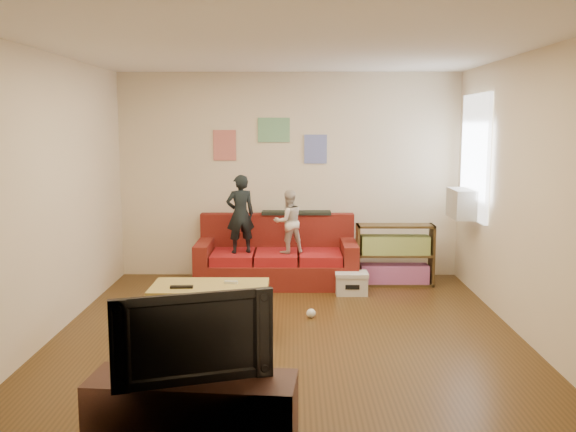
{
  "coord_description": "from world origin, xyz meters",
  "views": [
    {
      "loc": [
        0.05,
        -6.01,
        2.03
      ],
      "look_at": [
        0.0,
        0.8,
        1.05
      ],
      "focal_mm": 40.0,
      "sensor_mm": 36.0,
      "label": 1
    }
  ],
  "objects_px": {
    "tv_stand": "(193,415)",
    "television": "(191,334)",
    "coffee_table": "(210,292)",
    "bookshelf": "(395,258)",
    "file_box": "(351,283)",
    "sofa": "(277,260)",
    "child_a": "(240,214)",
    "child_b": "(288,222)"
  },
  "relations": [
    {
      "from": "bookshelf",
      "to": "tv_stand",
      "type": "height_order",
      "value": "bookshelf"
    },
    {
      "from": "bookshelf",
      "to": "child_a",
      "type": "bearing_deg",
      "value": -178.27
    },
    {
      "from": "sofa",
      "to": "file_box",
      "type": "distance_m",
      "value": 1.08
    },
    {
      "from": "child_b",
      "to": "bookshelf",
      "type": "bearing_deg",
      "value": 159.94
    },
    {
      "from": "child_a",
      "to": "bookshelf",
      "type": "relative_size",
      "value": 1.02
    },
    {
      "from": "child_a",
      "to": "television",
      "type": "relative_size",
      "value": 1.01
    },
    {
      "from": "child_a",
      "to": "child_b",
      "type": "relative_size",
      "value": 1.25
    },
    {
      "from": "child_b",
      "to": "coffee_table",
      "type": "distance_m",
      "value": 2.11
    },
    {
      "from": "child_b",
      "to": "bookshelf",
      "type": "relative_size",
      "value": 0.81
    },
    {
      "from": "bookshelf",
      "to": "tv_stand",
      "type": "relative_size",
      "value": 0.76
    },
    {
      "from": "child_b",
      "to": "bookshelf",
      "type": "height_order",
      "value": "child_b"
    },
    {
      "from": "child_b",
      "to": "television",
      "type": "xyz_separation_m",
      "value": [
        -0.56,
        -4.15,
        -0.06
      ]
    },
    {
      "from": "sofa",
      "to": "child_a",
      "type": "distance_m",
      "value": 0.78
    },
    {
      "from": "child_b",
      "to": "bookshelf",
      "type": "distance_m",
      "value": 1.43
    },
    {
      "from": "child_b",
      "to": "tv_stand",
      "type": "height_order",
      "value": "child_b"
    },
    {
      "from": "sofa",
      "to": "child_a",
      "type": "relative_size",
      "value": 2.05
    },
    {
      "from": "bookshelf",
      "to": "coffee_table",
      "type": "bearing_deg",
      "value": -136.31
    },
    {
      "from": "child_a",
      "to": "file_box",
      "type": "bearing_deg",
      "value": 145.39
    },
    {
      "from": "child_b",
      "to": "file_box",
      "type": "relative_size",
      "value": 2.02
    },
    {
      "from": "file_box",
      "to": "tv_stand",
      "type": "bearing_deg",
      "value": -109.46
    },
    {
      "from": "file_box",
      "to": "television",
      "type": "height_order",
      "value": "television"
    },
    {
      "from": "sofa",
      "to": "television",
      "type": "height_order",
      "value": "television"
    },
    {
      "from": "sofa",
      "to": "television",
      "type": "bearing_deg",
      "value": -95.51
    },
    {
      "from": "child_b",
      "to": "television",
      "type": "bearing_deg",
      "value": 59.7
    },
    {
      "from": "child_a",
      "to": "tv_stand",
      "type": "distance_m",
      "value": 4.2
    },
    {
      "from": "tv_stand",
      "to": "television",
      "type": "height_order",
      "value": "television"
    },
    {
      "from": "child_a",
      "to": "coffee_table",
      "type": "distance_m",
      "value": 2.0
    },
    {
      "from": "child_a",
      "to": "file_box",
      "type": "distance_m",
      "value": 1.62
    },
    {
      "from": "sofa",
      "to": "file_box",
      "type": "height_order",
      "value": "sofa"
    },
    {
      "from": "child_a",
      "to": "bookshelf",
      "type": "distance_m",
      "value": 2.03
    },
    {
      "from": "sofa",
      "to": "child_b",
      "type": "xyz_separation_m",
      "value": [
        0.15,
        -0.17,
        0.52
      ]
    },
    {
      "from": "child_b",
      "to": "sofa",
      "type": "bearing_deg",
      "value": -71.37
    },
    {
      "from": "tv_stand",
      "to": "child_a",
      "type": "bearing_deg",
      "value": 95.67
    },
    {
      "from": "child_a",
      "to": "tv_stand",
      "type": "bearing_deg",
      "value": 72.25
    },
    {
      "from": "sofa",
      "to": "tv_stand",
      "type": "bearing_deg",
      "value": -95.51
    },
    {
      "from": "coffee_table",
      "to": "bookshelf",
      "type": "xyz_separation_m",
      "value": [
        2.09,
        1.99,
        -0.08
      ]
    },
    {
      "from": "child_b",
      "to": "coffee_table",
      "type": "height_order",
      "value": "child_b"
    },
    {
      "from": "file_box",
      "to": "tv_stand",
      "type": "xyz_separation_m",
      "value": [
        -1.33,
        -3.75,
        0.1
      ]
    },
    {
      "from": "sofa",
      "to": "child_b",
      "type": "bearing_deg",
      "value": -48.81
    },
    {
      "from": "child_b",
      "to": "tv_stand",
      "type": "bearing_deg",
      "value": 59.7
    },
    {
      "from": "sofa",
      "to": "child_a",
      "type": "bearing_deg",
      "value": -159.5
    },
    {
      "from": "sofa",
      "to": "child_b",
      "type": "height_order",
      "value": "child_b"
    }
  ]
}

